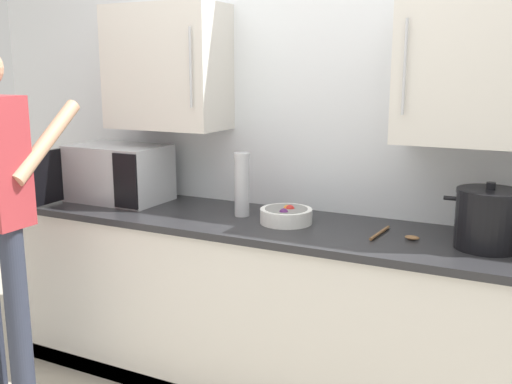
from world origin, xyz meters
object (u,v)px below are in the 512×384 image
object	(u,v)px
microwave_oven	(113,173)
wooden_spoon	(396,235)
thermos_flask	(242,184)
fruit_bowl	(286,215)
stock_pot	(488,219)

from	to	relation	value
microwave_oven	wooden_spoon	xyz separation A→B (m)	(1.60, -0.03, -0.15)
thermos_flask	microwave_oven	bearing A→B (deg)	-179.56
thermos_flask	wooden_spoon	bearing A→B (deg)	-2.70
thermos_flask	fruit_bowl	distance (m)	0.28
fruit_bowl	stock_pot	bearing A→B (deg)	-0.02
wooden_spoon	microwave_oven	bearing A→B (deg)	178.89
microwave_oven	fruit_bowl	world-z (taller)	microwave_oven
microwave_oven	stock_pot	xyz separation A→B (m)	(1.97, -0.02, -0.03)
fruit_bowl	wooden_spoon	bearing A→B (deg)	-0.72
thermos_flask	fruit_bowl	xyz separation A→B (m)	(0.26, -0.03, -0.12)
microwave_oven	stock_pot	world-z (taller)	microwave_oven
thermos_flask	wooden_spoon	distance (m)	0.80
microwave_oven	wooden_spoon	world-z (taller)	microwave_oven
thermos_flask	wooden_spoon	xyz separation A→B (m)	(0.78, -0.04, -0.15)
wooden_spoon	stock_pot	distance (m)	0.39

